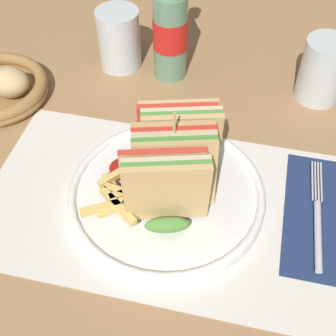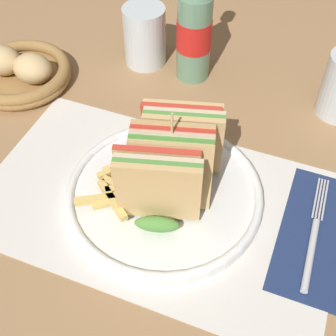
# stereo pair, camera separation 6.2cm
# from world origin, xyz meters

# --- Properties ---
(ground_plane) EXTENTS (4.00, 4.00, 0.00)m
(ground_plane) POSITION_xyz_m (0.00, 0.00, 0.00)
(ground_plane) COLOR #9E754C
(placemat) EXTENTS (0.48, 0.29, 0.00)m
(placemat) POSITION_xyz_m (-0.01, 0.01, 0.00)
(placemat) COLOR silver
(placemat) RESTS_ON ground_plane
(plate_main) EXTENTS (0.26, 0.26, 0.02)m
(plate_main) POSITION_xyz_m (-0.00, 0.02, 0.01)
(plate_main) COLOR white
(plate_main) RESTS_ON ground_plane
(club_sandwich) EXTENTS (0.11, 0.17, 0.13)m
(club_sandwich) POSITION_xyz_m (0.01, 0.03, 0.07)
(club_sandwich) COLOR tan
(club_sandwich) RESTS_ON plate_main
(fries_pile) EXTENTS (0.08, 0.11, 0.02)m
(fries_pile) POSITION_xyz_m (-0.05, -0.01, 0.03)
(fries_pile) COLOR #E5C166
(fries_pile) RESTS_ON plate_main
(ketchup_blob) EXTENTS (0.05, 0.04, 0.02)m
(ketchup_blob) POSITION_xyz_m (-0.06, 0.04, 0.03)
(ketchup_blob) COLOR maroon
(ketchup_blob) RESTS_ON plate_main
(napkin) EXTENTS (0.13, 0.20, 0.00)m
(napkin) POSITION_xyz_m (0.22, 0.04, 0.00)
(napkin) COLOR navy
(napkin) RESTS_ON ground_plane
(fork) EXTENTS (0.02, 0.18, 0.01)m
(fork) POSITION_xyz_m (0.20, 0.02, 0.01)
(fork) COLOR silver
(fork) RESTS_ON napkin
(coke_bottle_near) EXTENTS (0.06, 0.06, 0.24)m
(coke_bottle_near) POSITION_xyz_m (-0.06, 0.29, 0.10)
(coke_bottle_near) COLOR slate
(coke_bottle_near) RESTS_ON ground_plane
(glass_far) EXTENTS (0.07, 0.07, 0.10)m
(glass_far) POSITION_xyz_m (-0.15, 0.30, 0.04)
(glass_far) COLOR silver
(glass_far) RESTS_ON ground_plane
(bread_basket) EXTENTS (0.17, 0.17, 0.06)m
(bread_basket) POSITION_xyz_m (-0.32, 0.17, 0.02)
(bread_basket) COLOR olive
(bread_basket) RESTS_ON ground_plane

